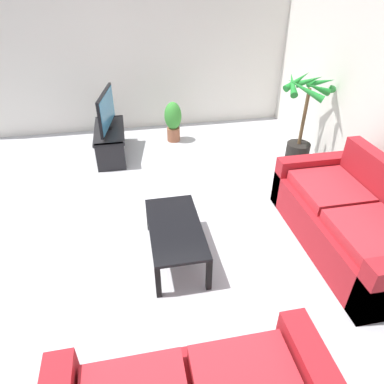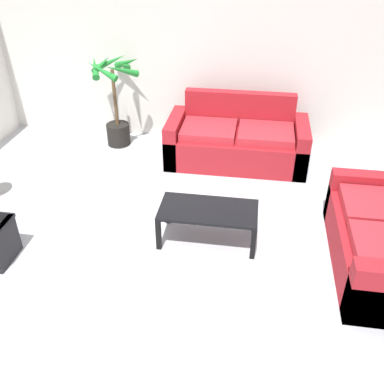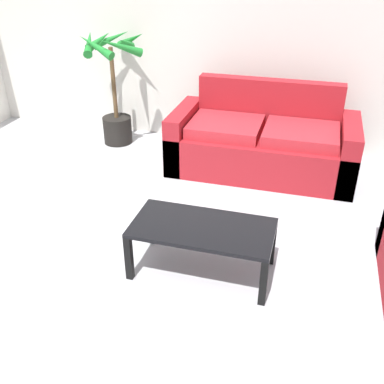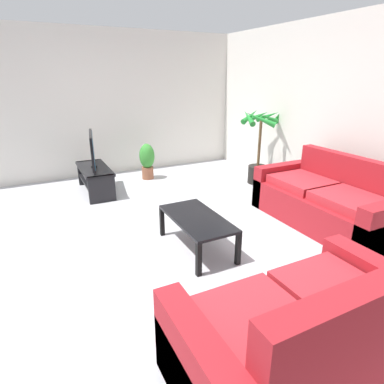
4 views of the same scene
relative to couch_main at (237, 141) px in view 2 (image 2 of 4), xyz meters
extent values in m
plane|color=#B2B2B7|center=(-0.69, -2.28, -0.30)|extent=(6.60, 6.60, 0.00)
cube|color=silver|center=(-0.69, 0.72, 1.05)|extent=(6.00, 0.06, 2.70)
cube|color=maroon|center=(0.00, -0.03, -0.09)|extent=(1.91, 0.90, 0.42)
cube|color=maroon|center=(0.00, 0.34, 0.36)|extent=(1.55, 0.16, 0.48)
cube|color=maroon|center=(-0.87, -0.03, 0.01)|extent=(0.18, 0.90, 0.62)
cube|color=maroon|center=(0.87, -0.03, 0.01)|extent=(0.18, 0.90, 0.62)
cube|color=#B8272F|center=(-0.39, -0.08, 0.18)|extent=(0.74, 0.66, 0.12)
cube|color=#B8272F|center=(0.39, -0.08, 0.18)|extent=(0.74, 0.66, 0.12)
cube|color=maroon|center=(1.56, -1.99, -0.09)|extent=(0.90, 1.68, 0.42)
cube|color=maroon|center=(1.56, -1.24, 0.01)|extent=(0.90, 0.18, 0.62)
cube|color=#B8272F|center=(1.51, -1.66, 0.18)|extent=(0.66, 0.62, 0.12)
cube|color=black|center=(-2.11, -2.50, -0.08)|extent=(0.06, 0.41, 0.44)
cube|color=black|center=(-0.17, -1.84, 0.08)|extent=(1.02, 0.52, 0.03)
cube|color=black|center=(-0.66, -2.08, -0.12)|extent=(0.05, 0.05, 0.37)
cube|color=black|center=(0.31, -2.08, -0.12)|extent=(0.05, 0.05, 0.37)
cube|color=black|center=(-0.66, -1.61, -0.12)|extent=(0.05, 0.05, 0.37)
cube|color=black|center=(0.31, -1.61, -0.12)|extent=(0.05, 0.05, 0.37)
cylinder|color=black|center=(-1.81, 0.27, -0.14)|extent=(0.35, 0.35, 0.32)
cylinder|color=brown|center=(-1.81, 0.27, 0.43)|extent=(0.05, 0.05, 0.82)
cone|color=#20852F|center=(-1.63, 0.28, 0.90)|extent=(0.13, 0.38, 0.22)
cone|color=#20852F|center=(-1.65, 0.49, 0.90)|extent=(0.50, 0.40, 0.29)
cone|color=#20852F|center=(-1.89, 0.47, 0.90)|extent=(0.45, 0.26, 0.25)
cone|color=#20852F|center=(-1.98, 0.33, 0.90)|extent=(0.23, 0.38, 0.22)
cone|color=#20852F|center=(-2.02, 0.18, 0.90)|extent=(0.26, 0.47, 0.26)
cone|color=#20852F|center=(-1.87, 0.04, 0.90)|extent=(0.48, 0.23, 0.26)
cone|color=#20852F|center=(-1.61, 0.10, 0.90)|extent=(0.42, 0.46, 0.28)
camera|label=1|loc=(2.41, -2.17, 2.24)|focal=31.88mm
camera|label=2|loc=(0.23, -5.51, 2.65)|focal=40.52mm
camera|label=3|loc=(0.48, -4.41, 1.86)|focal=41.55mm
camera|label=4|loc=(2.74, -3.37, 1.60)|focal=30.24mm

